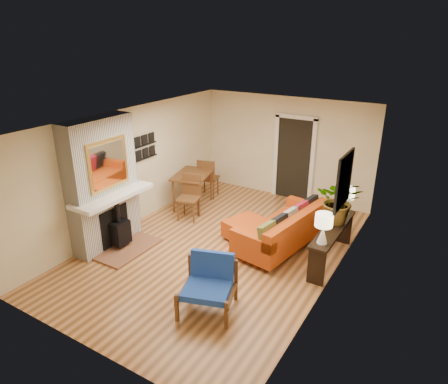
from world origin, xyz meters
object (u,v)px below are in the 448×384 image
Objects in this scene: ottoman at (248,229)px; houseplant at (339,200)px; dining_table at (196,181)px; lamp_near at (324,225)px; sofa at (285,230)px; lamp_far at (346,197)px; blue_chair at (209,281)px; console_table at (333,234)px.

ottoman is 1.98m from houseplant.
lamp_near is at bearing -22.25° from dining_table.
sofa is 2.79m from dining_table.
dining_table is 3.66× the size of lamp_far.
blue_chair is (0.49, -2.23, 0.22)m from ottoman.
lamp_near and lamp_far have the same top height.
lamp_far is (0.00, 0.73, 0.49)m from console_table.
sofa is 2.61× the size of houseplant.
lamp_near is (0.00, -0.67, 0.49)m from console_table.
lamp_near is 0.61× the size of houseplant.
ottoman is 1.14× the size of houseplant.
lamp_near is at bearing 51.92° from blue_chair.
sofa is 1.34m from lamp_far.
ottoman is (-0.77, -0.12, -0.14)m from sofa.
sofa is 2.37m from blue_chair.
sofa is at bearing 174.76° from console_table.
houseplant reaches higher than blue_chair.
blue_chair is 1.14× the size of houseplant.
sofa is 2.29× the size of ottoman.
sofa reaches higher than blue_chair.
console_table is 3.43× the size of lamp_near.
console_table is 0.64m from houseplant.
console_table is at bearing 1.13° from ottoman.
dining_table is (-1.90, 0.85, 0.44)m from ottoman.
dining_table is at bearing 155.93° from ottoman.
lamp_far is at bearing 33.56° from sofa.
lamp_near reaches higher than sofa.
blue_chair is at bearing -116.24° from houseplant.
sofa is 4.30× the size of lamp_near.
dining_table is at bearing 157.75° from lamp_near.
ottoman is at bearing -170.80° from houseplant.
console_table is (1.25, 2.27, 0.12)m from blue_chair.
dining_table is at bearing 178.62° from lamp_far.
ottoman is 1.77m from console_table.
sofa is 0.80m from ottoman.
lamp_near reaches higher than blue_chair.
dining_table reaches higher than console_table.
lamp_near is (0.96, -0.76, 0.68)m from sofa.
sofa is at bearing -15.20° from dining_table.
lamp_far reaches higher than sofa.
houseplant reaches higher than console_table.
ottoman is 2.03m from lamp_near.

